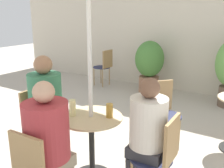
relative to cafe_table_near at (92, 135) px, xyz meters
The scene contains 12 objects.
storefront_wall 3.80m from the cafe_table_near, 89.52° to the left, with size 10.00×0.06×3.00m.
cafe_table_near is the anchor object (origin of this frame).
bistro_chair_0 0.76m from the cafe_table_near, behind, with size 0.41×0.41×0.87m.
bistro_chair_2 0.76m from the cafe_table_near, ahead, with size 0.41×0.41×0.87m.
bistro_chair_3 1.15m from the cafe_table_near, 72.11° to the left, with size 0.47×0.46×0.87m.
bistro_chair_4 3.61m from the cafe_table_near, 121.77° to the left, with size 0.41×0.41×0.87m.
seated_person_0 0.66m from the cafe_table_near, behind, with size 0.39×0.37×1.29m.
seated_person_1 0.65m from the cafe_table_near, 88.24° to the right, with size 0.37×0.39×1.23m.
seated_person_2 0.65m from the cafe_table_near, ahead, with size 0.35×0.34×1.20m.
beer_glass_0 0.35m from the cafe_table_near, 153.52° to the right, with size 0.07×0.07×0.17m.
beer_glass_1 0.34m from the cafe_table_near, 25.51° to the left, with size 0.07×0.07×0.14m.
potted_plant_0 3.24m from the cafe_table_near, 103.99° to the left, with size 0.62×0.62×1.14m.
Camera 1 is at (1.48, -1.94, 1.76)m, focal length 42.00 mm.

